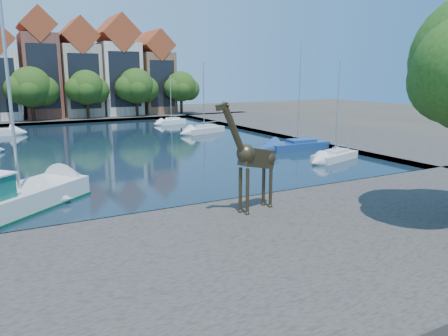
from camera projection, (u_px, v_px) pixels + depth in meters
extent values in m
plane|color=#38332B|center=(234.00, 206.00, 24.92)|extent=(160.00, 160.00, 0.00)
cube|color=black|center=(121.00, 146.00, 45.58)|extent=(38.00, 50.00, 0.08)
cube|color=#47423D|center=(313.00, 243.00, 18.84)|extent=(50.00, 14.00, 0.50)
cube|color=#47423D|center=(70.00, 117.00, 73.10)|extent=(60.00, 16.00, 0.50)
cube|color=#47423D|center=(310.00, 130.00, 57.09)|extent=(14.00, 52.00, 0.50)
cube|color=brown|center=(40.00, 76.00, 69.82)|extent=(5.39, 9.00, 13.00)
cube|color=#9D481F|center=(36.00, 26.00, 68.19)|extent=(5.44, 9.18, 5.44)
cube|color=black|center=(44.00, 77.00, 65.97)|extent=(4.40, 0.05, 9.75)
cube|color=tan|center=(79.00, 81.00, 72.75)|extent=(5.88, 9.00, 11.50)
cube|color=#9D481F|center=(76.00, 37.00, 71.26)|extent=(5.94, 9.18, 5.94)
cube|color=black|center=(85.00, 81.00, 68.90)|extent=(4.80, 0.05, 8.62)
cube|color=beige|center=(118.00, 79.00, 75.71)|extent=(6.37, 9.00, 12.00)
cube|color=#9D481F|center=(116.00, 35.00, 74.13)|extent=(6.43, 9.18, 6.43)
cube|color=black|center=(125.00, 79.00, 71.85)|extent=(5.20, 0.05, 9.00)
cube|color=brown|center=(154.00, 83.00, 78.87)|extent=(5.39, 9.00, 10.50)
cube|color=#9D481F|center=(153.00, 46.00, 77.50)|extent=(5.44, 9.18, 5.44)
cube|color=black|center=(163.00, 84.00, 75.01)|extent=(4.40, 0.05, 7.88)
cylinder|color=#332114|center=(33.00, 110.00, 65.20)|extent=(0.50, 0.50, 3.20)
sphere|color=#214113|center=(31.00, 87.00, 64.48)|extent=(6.00, 6.00, 6.00)
sphere|color=#214113|center=(44.00, 91.00, 65.70)|extent=(4.50, 4.50, 4.50)
sphere|color=#214113|center=(19.00, 89.00, 63.44)|extent=(4.20, 4.20, 4.20)
cylinder|color=#332114|center=(88.00, 108.00, 68.90)|extent=(0.50, 0.50, 3.20)
sphere|color=#214113|center=(86.00, 87.00, 68.21)|extent=(5.40, 5.40, 5.40)
sphere|color=#214113|center=(97.00, 91.00, 69.34)|extent=(4.05, 4.05, 4.05)
sphere|color=#214113|center=(77.00, 89.00, 67.24)|extent=(3.78, 3.78, 3.78)
cylinder|color=#332114|center=(137.00, 106.00, 72.59)|extent=(0.50, 0.50, 3.20)
sphere|color=#214113|center=(136.00, 86.00, 71.89)|extent=(5.80, 5.80, 5.80)
sphere|color=#214113|center=(146.00, 89.00, 73.07)|extent=(4.35, 4.35, 4.35)
sphere|color=#214113|center=(127.00, 88.00, 70.87)|extent=(4.06, 4.06, 4.06)
cylinder|color=#332114|center=(181.00, 105.00, 76.29)|extent=(0.50, 0.50, 3.20)
sphere|color=#214113|center=(181.00, 86.00, 75.62)|extent=(5.20, 5.20, 5.20)
sphere|color=#214113|center=(189.00, 89.00, 76.71)|extent=(3.90, 3.90, 3.90)
sphere|color=#214113|center=(174.00, 88.00, 74.67)|extent=(3.64, 3.64, 3.64)
cylinder|color=#392F1C|center=(247.00, 192.00, 21.67)|extent=(0.18, 0.18, 2.34)
cylinder|color=#392F1C|center=(240.00, 190.00, 22.02)|extent=(0.18, 0.18, 2.34)
cylinder|color=#392F1C|center=(271.00, 186.00, 22.88)|extent=(0.18, 0.18, 2.34)
cylinder|color=#392F1C|center=(264.00, 184.00, 23.23)|extent=(0.18, 0.18, 2.34)
cube|color=#392F1C|center=(257.00, 158.00, 22.16)|extent=(2.35, 1.21, 1.37)
cylinder|color=#392F1C|center=(234.00, 131.00, 20.71)|extent=(1.54, 0.73, 2.42)
cube|color=#392F1C|center=(222.00, 107.00, 19.91)|extent=(0.68, 0.37, 0.37)
cube|color=silver|center=(2.00, 203.00, 22.80)|extent=(9.83, 9.07, 1.47)
cylinder|color=#B2B2B7|center=(8.00, 84.00, 22.63)|extent=(0.18, 0.18, 11.32)
cube|color=silver|center=(335.00, 155.00, 37.76)|extent=(5.25, 3.13, 0.81)
cube|color=silver|center=(335.00, 152.00, 37.71)|extent=(2.43, 1.80, 0.45)
cylinder|color=#B2B2B7|center=(338.00, 107.00, 36.88)|extent=(0.11, 0.11, 7.86)
cube|color=navy|center=(298.00, 145.00, 43.45)|extent=(6.50, 2.42, 0.86)
cube|color=navy|center=(298.00, 142.00, 43.39)|extent=(2.86, 1.65, 0.48)
cylinder|color=#B2B2B7|center=(299.00, 94.00, 42.40)|extent=(0.11, 0.11, 9.49)
cube|color=silver|center=(204.00, 129.00, 55.23)|extent=(5.90, 3.59, 0.90)
cube|color=silver|center=(204.00, 127.00, 55.17)|extent=(2.74, 2.05, 0.50)
cylinder|color=#B2B2B7|center=(204.00, 95.00, 54.33)|extent=(0.12, 0.12, 8.03)
cube|color=white|center=(171.00, 121.00, 64.94)|extent=(4.65, 2.67, 0.85)
cube|color=white|center=(171.00, 119.00, 64.88)|extent=(2.14, 1.56, 0.47)
cylinder|color=#B2B2B7|center=(171.00, 97.00, 64.19)|extent=(0.11, 0.11, 6.54)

